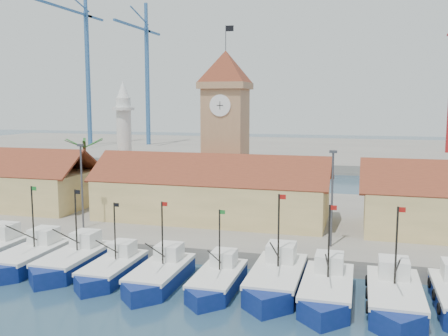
% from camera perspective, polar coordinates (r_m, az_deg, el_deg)
% --- Properties ---
extents(ground, '(400.00, 400.00, 0.00)m').
position_cam_1_polar(ground, '(40.79, -9.76, -13.96)').
color(ground, '#1B3348').
rests_on(ground, ground).
extents(quay, '(140.00, 32.00, 1.50)m').
position_cam_1_polar(quay, '(62.15, -0.30, -5.61)').
color(quay, gray).
rests_on(quay, ground).
extents(terminal, '(240.00, 80.00, 2.00)m').
position_cam_1_polar(terminal, '(145.86, 8.90, 1.96)').
color(terminal, gray).
rests_on(terminal, ground).
extents(boat_1, '(3.73, 10.23, 7.74)m').
position_cam_1_polar(boat_1, '(49.22, -21.46, -9.62)').
color(boat_1, navy).
rests_on(boat_1, ground).
extents(boat_2, '(3.65, 10.01, 7.57)m').
position_cam_1_polar(boat_2, '(47.03, -16.99, -10.24)').
color(boat_2, navy).
rests_on(boat_2, ground).
extents(boat_3, '(3.27, 8.96, 6.78)m').
position_cam_1_polar(boat_3, '(44.20, -12.76, -11.36)').
color(boat_3, navy).
rests_on(boat_3, ground).
extents(boat_4, '(3.47, 9.51, 7.19)m').
position_cam_1_polar(boat_4, '(42.01, -7.45, -12.19)').
color(boat_4, navy).
rests_on(boat_4, ground).
extents(boat_5, '(3.26, 8.94, 6.76)m').
position_cam_1_polar(boat_5, '(40.58, -0.83, -12.91)').
color(boat_5, navy).
rests_on(boat_5, ground).
extents(boat_6, '(3.90, 10.69, 8.09)m').
position_cam_1_polar(boat_6, '(40.62, 5.95, -12.72)').
color(boat_6, navy).
rests_on(boat_6, ground).
extents(boat_7, '(3.70, 10.12, 7.66)m').
position_cam_1_polar(boat_7, '(39.15, 11.66, -13.70)').
color(boat_7, navy).
rests_on(boat_7, ground).
extents(boat_8, '(3.79, 10.37, 7.85)m').
position_cam_1_polar(boat_8, '(38.94, 18.94, -14.05)').
color(boat_8, navy).
rests_on(boat_8, ground).
extents(hall_center, '(27.04, 10.13, 7.61)m').
position_cam_1_polar(hall_center, '(57.73, -1.38, -3.35)').
color(hall_center, '#E9CA80').
rests_on(hall_center, quay).
extents(clock_tower, '(5.80, 5.80, 22.70)m').
position_cam_1_polar(clock_tower, '(62.52, 0.19, 4.85)').
color(clock_tower, tan).
rests_on(clock_tower, quay).
extents(minaret, '(3.00, 3.00, 16.30)m').
position_cam_1_polar(minaret, '(69.93, -11.33, 3.15)').
color(minaret, silver).
rests_on(minaret, quay).
extents(palm_tree, '(5.60, 5.03, 8.39)m').
position_cam_1_polar(palm_tree, '(70.94, -15.60, 0.25)').
color(palm_tree, brown).
rests_on(palm_tree, quay).
extents(lamp_posts, '(80.70, 0.25, 9.03)m').
position_cam_1_polar(lamp_posts, '(49.64, -3.51, -2.23)').
color(lamp_posts, '#3F3F44').
rests_on(lamp_posts, quay).
extents(crane_blue_far, '(1.00, 36.99, 46.65)m').
position_cam_1_polar(crane_blue_far, '(157.08, -15.72, 12.11)').
color(crane_blue_far, '#305F95').
rests_on(crane_blue_far, terminal).
extents(crane_blue_near, '(1.00, 30.41, 42.40)m').
position_cam_1_polar(crane_blue_near, '(155.17, -8.95, 11.28)').
color(crane_blue_near, '#305F95').
rests_on(crane_blue_near, terminal).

